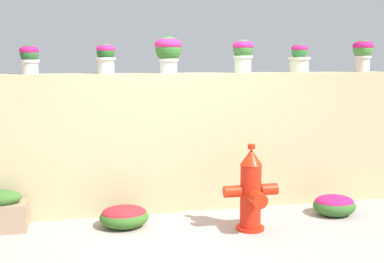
{
  "coord_description": "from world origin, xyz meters",
  "views": [
    {
      "loc": [
        -1.07,
        -4.8,
        1.85
      ],
      "look_at": [
        0.21,
        0.92,
        0.98
      ],
      "focal_mm": 46.88,
      "sensor_mm": 36.0,
      "label": 1
    }
  ],
  "objects_px": {
    "potted_plant_5": "(299,57)",
    "flower_bush_left": "(334,204)",
    "potted_plant_1": "(29,57)",
    "potted_plant_3": "(168,50)",
    "flower_bush_right": "(124,216)",
    "potted_plant_2": "(106,56)",
    "potted_plant_4": "(243,53)",
    "potted_plant_6": "(363,52)",
    "fire_hydrant": "(251,191)"
  },
  "relations": [
    {
      "from": "potted_plant_1",
      "to": "fire_hydrant",
      "type": "xyz_separation_m",
      "value": [
        2.3,
        -0.96,
        -1.43
      ]
    },
    {
      "from": "potted_plant_5",
      "to": "flower_bush_left",
      "type": "bearing_deg",
      "value": -75.6
    },
    {
      "from": "potted_plant_1",
      "to": "potted_plant_3",
      "type": "distance_m",
      "value": 1.57
    },
    {
      "from": "flower_bush_right",
      "to": "potted_plant_2",
      "type": "bearing_deg",
      "value": 103.62
    },
    {
      "from": "flower_bush_left",
      "to": "fire_hydrant",
      "type": "bearing_deg",
      "value": -165.94
    },
    {
      "from": "potted_plant_3",
      "to": "flower_bush_right",
      "type": "xyz_separation_m",
      "value": [
        -0.6,
        -0.53,
        -1.81
      ]
    },
    {
      "from": "fire_hydrant",
      "to": "potted_plant_5",
      "type": "bearing_deg",
      "value": 46.0
    },
    {
      "from": "potted_plant_4",
      "to": "flower_bush_left",
      "type": "height_order",
      "value": "potted_plant_4"
    },
    {
      "from": "potted_plant_2",
      "to": "potted_plant_4",
      "type": "bearing_deg",
      "value": 0.56
    },
    {
      "from": "potted_plant_1",
      "to": "potted_plant_2",
      "type": "distance_m",
      "value": 0.84
    },
    {
      "from": "potted_plant_1",
      "to": "potted_plant_3",
      "type": "height_order",
      "value": "potted_plant_3"
    },
    {
      "from": "potted_plant_2",
      "to": "flower_bush_left",
      "type": "height_order",
      "value": "potted_plant_2"
    },
    {
      "from": "potted_plant_6",
      "to": "fire_hydrant",
      "type": "distance_m",
      "value": 2.59
    },
    {
      "from": "potted_plant_3",
      "to": "potted_plant_6",
      "type": "distance_m",
      "value": 2.58
    },
    {
      "from": "potted_plant_3",
      "to": "potted_plant_4",
      "type": "xyz_separation_m",
      "value": [
        0.93,
        0.02,
        -0.03
      ]
    },
    {
      "from": "potted_plant_1",
      "to": "potted_plant_4",
      "type": "xyz_separation_m",
      "value": [
        2.5,
        -0.0,
        0.05
      ]
    },
    {
      "from": "potted_plant_2",
      "to": "potted_plant_6",
      "type": "relative_size",
      "value": 0.84
    },
    {
      "from": "potted_plant_6",
      "to": "potted_plant_1",
      "type": "bearing_deg",
      "value": -179.39
    },
    {
      "from": "potted_plant_1",
      "to": "flower_bush_left",
      "type": "bearing_deg",
      "value": -11.09
    },
    {
      "from": "fire_hydrant",
      "to": "potted_plant_1",
      "type": "bearing_deg",
      "value": 157.33
    },
    {
      "from": "potted_plant_2",
      "to": "potted_plant_6",
      "type": "distance_m",
      "value": 3.31
    },
    {
      "from": "flower_bush_right",
      "to": "potted_plant_6",
      "type": "bearing_deg",
      "value": 10.69
    },
    {
      "from": "flower_bush_right",
      "to": "potted_plant_1",
      "type": "bearing_deg",
      "value": 150.16
    },
    {
      "from": "potted_plant_3",
      "to": "flower_bush_right",
      "type": "height_order",
      "value": "potted_plant_3"
    },
    {
      "from": "potted_plant_2",
      "to": "fire_hydrant",
      "type": "distance_m",
      "value": 2.25
    },
    {
      "from": "potted_plant_5",
      "to": "fire_hydrant",
      "type": "height_order",
      "value": "potted_plant_5"
    },
    {
      "from": "potted_plant_3",
      "to": "potted_plant_4",
      "type": "bearing_deg",
      "value": 1.13
    },
    {
      "from": "potted_plant_5",
      "to": "fire_hydrant",
      "type": "bearing_deg",
      "value": -134.0
    },
    {
      "from": "potted_plant_1",
      "to": "potted_plant_3",
      "type": "bearing_deg",
      "value": -0.84
    },
    {
      "from": "potted_plant_5",
      "to": "flower_bush_right",
      "type": "distance_m",
      "value": 2.93
    },
    {
      "from": "potted_plant_1",
      "to": "potted_plant_5",
      "type": "distance_m",
      "value": 3.26
    },
    {
      "from": "potted_plant_6",
      "to": "flower_bush_right",
      "type": "bearing_deg",
      "value": -169.31
    },
    {
      "from": "potted_plant_4",
      "to": "fire_hydrant",
      "type": "bearing_deg",
      "value": -101.8
    },
    {
      "from": "potted_plant_4",
      "to": "potted_plant_5",
      "type": "xyz_separation_m",
      "value": [
        0.76,
        0.04,
        -0.05
      ]
    },
    {
      "from": "potted_plant_5",
      "to": "flower_bush_right",
      "type": "relative_size",
      "value": 0.67
    },
    {
      "from": "potted_plant_4",
      "to": "potted_plant_6",
      "type": "xyz_separation_m",
      "value": [
        1.65,
        0.05,
        0.02
      ]
    },
    {
      "from": "potted_plant_1",
      "to": "potted_plant_4",
      "type": "distance_m",
      "value": 2.5
    },
    {
      "from": "potted_plant_6",
      "to": "flower_bush_right",
      "type": "relative_size",
      "value": 0.77
    },
    {
      "from": "potted_plant_4",
      "to": "fire_hydrant",
      "type": "relative_size",
      "value": 0.43
    },
    {
      "from": "potted_plant_6",
      "to": "potted_plant_3",
      "type": "bearing_deg",
      "value": -178.52
    },
    {
      "from": "potted_plant_3",
      "to": "flower_bush_left",
      "type": "relative_size",
      "value": 0.85
    },
    {
      "from": "potted_plant_6",
      "to": "flower_bush_right",
      "type": "height_order",
      "value": "potted_plant_6"
    },
    {
      "from": "potted_plant_2",
      "to": "fire_hydrant",
      "type": "xyz_separation_m",
      "value": [
        1.46,
        -0.94,
        -1.44
      ]
    },
    {
      "from": "fire_hydrant",
      "to": "flower_bush_right",
      "type": "height_order",
      "value": "fire_hydrant"
    },
    {
      "from": "potted_plant_3",
      "to": "potted_plant_5",
      "type": "xyz_separation_m",
      "value": [
        1.69,
        0.06,
        -0.08
      ]
    },
    {
      "from": "potted_plant_3",
      "to": "potted_plant_4",
      "type": "relative_size",
      "value": 1.07
    },
    {
      "from": "potted_plant_5",
      "to": "flower_bush_left",
      "type": "relative_size",
      "value": 0.72
    },
    {
      "from": "potted_plant_2",
      "to": "potted_plant_5",
      "type": "bearing_deg",
      "value": 1.3
    },
    {
      "from": "potted_plant_1",
      "to": "flower_bush_right",
      "type": "distance_m",
      "value": 2.06
    },
    {
      "from": "potted_plant_1",
      "to": "flower_bush_right",
      "type": "height_order",
      "value": "potted_plant_1"
    }
  ]
}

